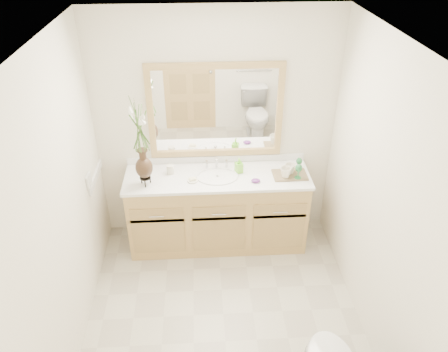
{
  "coord_description": "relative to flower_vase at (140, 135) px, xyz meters",
  "views": [
    {
      "loc": [
        -0.15,
        -2.65,
        3.13
      ],
      "look_at": [
        0.04,
        0.65,
        1.05
      ],
      "focal_mm": 35.0,
      "sensor_mm": 36.0,
      "label": 1
    }
  ],
  "objects": [
    {
      "name": "wall_right",
      "position": [
        1.89,
        -0.9,
        -0.16
      ],
      "size": [
        0.02,
        2.6,
        2.4
      ],
      "primitive_type": "cube",
      "color": "white",
      "rests_on": "floor"
    },
    {
      "name": "mug_right",
      "position": [
        1.41,
        0.1,
        -0.46
      ],
      "size": [
        0.14,
        0.14,
        0.11
      ],
      "primitive_type": "imported",
      "rotation": [
        0.0,
        0.0,
        0.58
      ],
      "color": "silver",
      "rests_on": "tray"
    },
    {
      "name": "vanity",
      "position": [
        0.69,
        0.12,
        -0.96
      ],
      "size": [
        1.8,
        0.55,
        0.8
      ],
      "color": "tan",
      "rests_on": "floor"
    },
    {
      "name": "mug_left",
      "position": [
        1.36,
        0.03,
        -0.46
      ],
      "size": [
        0.11,
        0.11,
        0.11
      ],
      "primitive_type": "imported",
      "rotation": [
        0.0,
        0.0,
        0.04
      ],
      "color": "silver",
      "rests_on": "tray"
    },
    {
      "name": "counter",
      "position": [
        0.69,
        0.12,
        -0.55
      ],
      "size": [
        1.84,
        0.57,
        0.03
      ],
      "primitive_type": "cube",
      "color": "white",
      "rests_on": "vanity"
    },
    {
      "name": "flower_vase",
      "position": [
        0.0,
        0.0,
        0.0
      ],
      "size": [
        0.19,
        0.19,
        0.78
      ],
      "rotation": [
        0.0,
        0.0,
        -0.3
      ],
      "color": "black",
      "rests_on": "counter"
    },
    {
      "name": "soap_dish",
      "position": [
        0.45,
        0.03,
        -0.52
      ],
      "size": [
        0.11,
        0.11,
        0.03
      ],
      "color": "silver",
      "rests_on": "counter"
    },
    {
      "name": "goblet_back",
      "position": [
        1.51,
        0.16,
        -0.43
      ],
      "size": [
        0.06,
        0.06,
        0.13
      ],
      "color": "#27753C",
      "rests_on": "tray"
    },
    {
      "name": "soap_bottle",
      "position": [
        0.91,
        0.17,
        -0.46
      ],
      "size": [
        0.08,
        0.08,
        0.14
      ],
      "primitive_type": "imported",
      "rotation": [
        0.0,
        0.0,
        0.29
      ],
      "color": "#7BDE34",
      "rests_on": "counter"
    },
    {
      "name": "floor",
      "position": [
        0.69,
        -0.9,
        -1.36
      ],
      "size": [
        2.6,
        2.6,
        0.0
      ],
      "primitive_type": "plane",
      "color": "beige",
      "rests_on": "ground"
    },
    {
      "name": "wall_left",
      "position": [
        -0.51,
        -0.9,
        -0.16
      ],
      "size": [
        0.02,
        2.6,
        2.4
      ],
      "primitive_type": "cube",
      "color": "white",
      "rests_on": "floor"
    },
    {
      "name": "wall_back",
      "position": [
        0.69,
        0.4,
        -0.16
      ],
      "size": [
        2.4,
        0.02,
        2.4
      ],
      "primitive_type": "cube",
      "color": "white",
      "rests_on": "floor"
    },
    {
      "name": "ceiling",
      "position": [
        0.69,
        -0.9,
        1.04
      ],
      "size": [
        2.4,
        2.6,
        0.02
      ],
      "primitive_type": "cube",
      "color": "white",
      "rests_on": "wall_back"
    },
    {
      "name": "tray",
      "position": [
        1.41,
        0.08,
        -0.52
      ],
      "size": [
        0.34,
        0.23,
        0.02
      ],
      "primitive_type": "cube",
      "rotation": [
        0.0,
        0.0,
        0.02
      ],
      "color": "brown",
      "rests_on": "counter"
    },
    {
      "name": "purple_dish",
      "position": [
        1.06,
        -0.02,
        -0.52
      ],
      "size": [
        0.11,
        0.09,
        0.03
      ],
      "primitive_type": "ellipsoid",
      "rotation": [
        0.0,
        0.0,
        0.31
      ],
      "color": "#65287A",
      "rests_on": "counter"
    },
    {
      "name": "tumbler",
      "position": [
        0.23,
        0.19,
        -0.49
      ],
      "size": [
        0.07,
        0.07,
        0.09
      ],
      "primitive_type": "cylinder",
      "color": "silver",
      "rests_on": "counter"
    },
    {
      "name": "goblet_front",
      "position": [
        1.48,
        0.0,
        -0.41
      ],
      "size": [
        0.07,
        0.07,
        0.15
      ],
      "color": "#27753C",
      "rests_on": "tray"
    },
    {
      "name": "mirror",
      "position": [
        0.69,
        0.38,
        0.04
      ],
      "size": [
        1.32,
        0.04,
        0.97
      ],
      "color": "white",
      "rests_on": "wall_back"
    },
    {
      "name": "sink",
      "position": [
        0.69,
        0.1,
        -0.59
      ],
      "size": [
        0.38,
        0.34,
        0.23
      ],
      "color": "white",
      "rests_on": "counter"
    },
    {
      "name": "switch_plate",
      "position": [
        -0.49,
        -0.13,
        -0.38
      ],
      "size": [
        0.02,
        0.12,
        0.12
      ],
      "primitive_type": "cube",
      "color": "white",
      "rests_on": "wall_left"
    }
  ]
}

